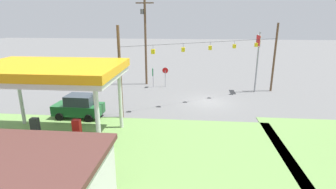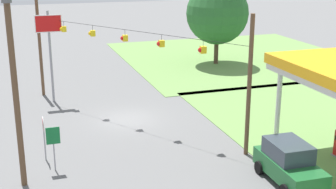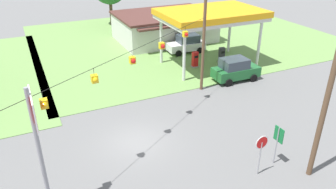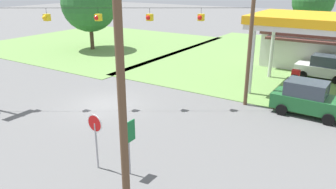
{
  "view_description": "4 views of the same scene",
  "coord_description": "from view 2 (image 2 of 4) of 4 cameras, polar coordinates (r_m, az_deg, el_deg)",
  "views": [
    {
      "loc": [
        1.7,
        26.03,
        8.48
      ],
      "look_at": [
        3.78,
        3.77,
        1.83
      ],
      "focal_mm": 28.0,
      "sensor_mm": 36.0,
      "label": 1
    },
    {
      "loc": [
        29.32,
        -6.71,
        10.78
      ],
      "look_at": [
        3.07,
        1.91,
        2.46
      ],
      "focal_mm": 50.0,
      "sensor_mm": 36.0,
      "label": 2
    },
    {
      "loc": [
        -5.55,
        -16.56,
        12.1
      ],
      "look_at": [
        2.88,
        1.41,
        2.14
      ],
      "focal_mm": 35.0,
      "sensor_mm": 36.0,
      "label": 3
    },
    {
      "loc": [
        14.21,
        -14.49,
        7.71
      ],
      "look_at": [
        4.65,
        0.42,
        1.47
      ],
      "focal_mm": 35.0,
      "sensor_mm": 36.0,
      "label": 4
    }
  ],
  "objects": [
    {
      "name": "grass_verge_opposite_corner",
      "position": [
        51.82,
        8.27,
        4.59
      ],
      "size": [
        24.0,
        24.0,
        0.04
      ],
      "primitive_type": "cube",
      "color": "#6B934C",
      "rests_on": "ground"
    },
    {
      "name": "stop_sign_roadside",
      "position": [
        25.93,
        -14.93,
        -4.07
      ],
      "size": [
        0.8,
        0.08,
        2.5
      ],
      "rotation": [
        0.0,
        0.0,
        3.14
      ],
      "color": "#99999E",
      "rests_on": "ground"
    },
    {
      "name": "signal_span_gantry",
      "position": [
        30.75,
        -5.22,
        4.64
      ],
      "size": [
        15.62,
        10.24,
        7.85
      ],
      "color": "brown",
      "rests_on": "ground"
    },
    {
      "name": "route_sign",
      "position": [
        24.59,
        -13.82,
        -5.41
      ],
      "size": [
        0.1,
        0.7,
        2.4
      ],
      "color": "gray",
      "rests_on": "ground"
    },
    {
      "name": "utility_pole_main",
      "position": [
        22.18,
        -18.41,
        3.59
      ],
      "size": [
        2.2,
        0.44,
        10.88
      ],
      "color": "brown",
      "rests_on": "ground"
    },
    {
      "name": "stop_sign_overhead",
      "position": [
        35.51,
        -14.26,
        6.65
      ],
      "size": [
        0.22,
        1.93,
        6.88
      ],
      "color": "gray",
      "rests_on": "ground"
    },
    {
      "name": "tree_west_verge",
      "position": [
        47.34,
        6.03,
        9.83
      ],
      "size": [
        6.21,
        6.21,
        8.27
      ],
      "color": "#4C3828",
      "rests_on": "ground"
    },
    {
      "name": "ground_plane",
      "position": [
        31.95,
        -4.99,
        -3.03
      ],
      "size": [
        160.0,
        160.0,
        0.0
      ],
      "primitive_type": "plane",
      "color": "slate"
    },
    {
      "name": "car_at_pumps_front",
      "position": [
        23.74,
        14.54,
        -8.07
      ],
      "size": [
        4.22,
        2.21,
        2.06
      ],
      "rotation": [
        0.0,
        0.0,
        -0.03
      ],
      "color": "#1E602D",
      "rests_on": "ground"
    }
  ]
}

